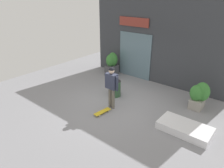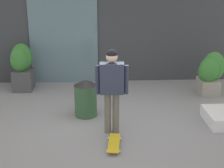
{
  "view_description": "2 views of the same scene",
  "coord_description": "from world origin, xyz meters",
  "px_view_note": "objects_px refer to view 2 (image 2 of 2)",
  "views": [
    {
      "loc": [
        4.62,
        -5.9,
        4.25
      ],
      "look_at": [
        0.02,
        -0.31,
        1.01
      ],
      "focal_mm": 33.41,
      "sensor_mm": 36.0,
      "label": 1
    },
    {
      "loc": [
        -0.32,
        -6.44,
        3.07
      ],
      "look_at": [
        0.02,
        -0.31,
        1.01
      ],
      "focal_mm": 54.37,
      "sensor_mm": 36.0,
      "label": 2
    }
  ],
  "objects_px": {
    "planter_box_right": "(210,73)",
    "planter_box_left": "(22,65)",
    "skateboarder": "(112,83)",
    "skateboard": "(114,143)",
    "trash_bin": "(86,98)"
  },
  "relations": [
    {
      "from": "planter_box_right",
      "to": "planter_box_left",
      "type": "bearing_deg",
      "value": 172.05
    },
    {
      "from": "skateboarder",
      "to": "planter_box_right",
      "type": "bearing_deg",
      "value": 130.56
    },
    {
      "from": "skateboarder",
      "to": "skateboard",
      "type": "height_order",
      "value": "skateboarder"
    },
    {
      "from": "planter_box_right",
      "to": "trash_bin",
      "type": "distance_m",
      "value": 3.39
    },
    {
      "from": "skateboard",
      "to": "trash_bin",
      "type": "xyz_separation_m",
      "value": [
        -0.54,
        1.44,
        0.36
      ]
    },
    {
      "from": "skateboard",
      "to": "planter_box_left",
      "type": "distance_m",
      "value": 4.08
    },
    {
      "from": "planter_box_left",
      "to": "skateboard",
      "type": "bearing_deg",
      "value": -55.57
    },
    {
      "from": "trash_bin",
      "to": "planter_box_left",
      "type": "bearing_deg",
      "value": 132.7
    },
    {
      "from": "planter_box_right",
      "to": "skateboarder",
      "type": "bearing_deg",
      "value": -141.75
    },
    {
      "from": "skateboarder",
      "to": "planter_box_right",
      "type": "distance_m",
      "value": 3.39
    },
    {
      "from": "skateboard",
      "to": "planter_box_left",
      "type": "relative_size",
      "value": 0.6
    },
    {
      "from": "skateboarder",
      "to": "planter_box_right",
      "type": "xyz_separation_m",
      "value": [
        2.64,
        2.08,
        -0.46
      ]
    },
    {
      "from": "planter_box_right",
      "to": "skateboard",
      "type": "bearing_deg",
      "value": -134.85
    },
    {
      "from": "skateboard",
      "to": "trash_bin",
      "type": "distance_m",
      "value": 1.58
    },
    {
      "from": "planter_box_left",
      "to": "planter_box_right",
      "type": "height_order",
      "value": "planter_box_left"
    }
  ]
}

